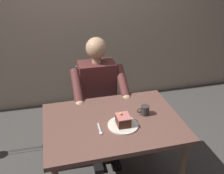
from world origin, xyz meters
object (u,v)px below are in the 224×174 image
object	(u,v)px
cake_slice	(123,120)
seated_person	(99,97)
dessert_spoon	(100,130)
dining_table	(113,129)
coffee_cup	(145,110)
chair	(96,102)

from	to	relation	value
cake_slice	seated_person	bearing A→B (deg)	-84.71
dessert_spoon	cake_slice	bearing A→B (deg)	-173.70
dining_table	seated_person	world-z (taller)	seated_person
seated_person	coffee_cup	xyz separation A→B (m)	(-0.28, 0.54, 0.15)
cake_slice	dessert_spoon	world-z (taller)	cake_slice
chair	cake_slice	distance (m)	0.88
seated_person	dessert_spoon	xyz separation A→B (m)	(0.13, 0.67, 0.11)
dining_table	dessert_spoon	size ratio (longest dim) A/B	7.60
chair	seated_person	size ratio (longest dim) A/B	0.71
seated_person	cake_slice	bearing A→B (deg)	95.29
coffee_cup	seated_person	bearing A→B (deg)	-62.94
chair	coffee_cup	bearing A→B (deg)	111.23
seated_person	dessert_spoon	bearing A→B (deg)	79.36
dining_table	chair	size ratio (longest dim) A/B	1.23
chair	seated_person	bearing A→B (deg)	90.00
chair	cake_slice	size ratio (longest dim) A/B	7.51
chair	dining_table	bearing A→B (deg)	90.00
dining_table	cake_slice	bearing A→B (deg)	125.87
seated_person	coffee_cup	distance (m)	0.63
coffee_cup	dessert_spoon	size ratio (longest dim) A/B	0.74
dining_table	coffee_cup	bearing A→B (deg)	-175.29
coffee_cup	dessert_spoon	world-z (taller)	coffee_cup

